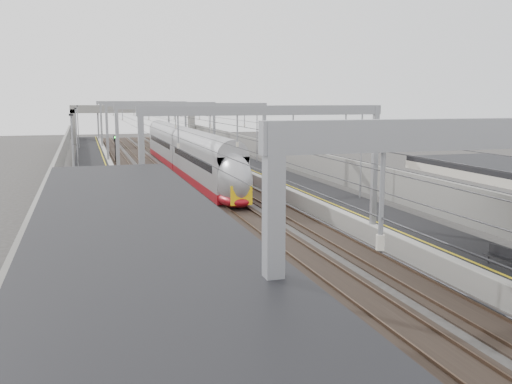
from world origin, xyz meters
TOP-DOWN VIEW (x-y plane):
  - platform_left at (-8.00, 45.00)m, footprint 4.00×120.00m
  - platform_right at (8.00, 45.00)m, footprint 4.00×120.00m
  - tracks at (0.00, 45.00)m, footprint 11.40×140.00m
  - overhead_line at (0.00, 51.62)m, footprint 13.00×140.00m
  - canopy_left at (-8.02, 2.99)m, footprint 4.40×30.00m
  - overbridge at (0.00, 100.00)m, footprint 22.00×2.20m
  - wall_left at (-11.20, 45.00)m, footprint 0.30×120.00m
  - wall_right at (11.20, 45.00)m, footprint 0.30×120.00m
  - train at (1.50, 53.42)m, footprint 2.51×45.65m
  - bench at (7.47, 13.05)m, footprint 0.62×1.67m
  - signal_green at (-5.20, 67.02)m, footprint 0.32×0.32m
  - signal_red_near at (3.20, 66.13)m, footprint 0.32×0.32m
  - signal_red_far at (5.40, 66.14)m, footprint 0.32×0.32m

SIDE VIEW (x-z plane):
  - tracks at x=0.00m, z-range -0.05..0.15m
  - platform_left at x=-8.00m, z-range 0.00..1.00m
  - platform_right at x=8.00m, z-range 0.00..1.00m
  - bench at x=7.47m, z-range 1.08..1.92m
  - wall_left at x=-11.20m, z-range 0.00..3.20m
  - wall_right at x=11.20m, z-range 0.00..3.20m
  - train at x=1.50m, z-range -0.03..3.94m
  - signal_green at x=-5.20m, z-range 0.68..4.15m
  - signal_red_near at x=3.20m, z-range 0.68..4.15m
  - signal_red_far at x=5.40m, z-range 0.68..4.15m
  - canopy_left at x=-8.02m, z-range 2.97..7.21m
  - overbridge at x=0.00m, z-range 1.86..8.76m
  - overhead_line at x=0.00m, z-range 2.84..9.44m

